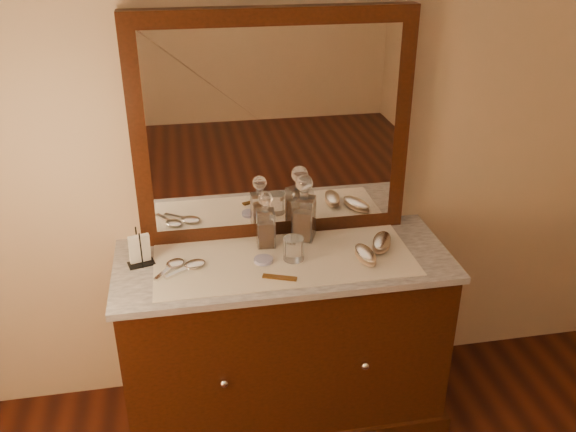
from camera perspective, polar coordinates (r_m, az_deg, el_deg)
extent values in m
plane|color=tan|center=(2.67, -1.55, 9.51)|extent=(4.50, 4.50, 0.00)
cube|color=black|center=(2.88, -0.37, -11.49)|extent=(1.40, 0.55, 0.82)
cube|color=black|center=(3.12, -0.35, -16.85)|extent=(1.46, 0.59, 0.08)
sphere|color=silver|center=(2.61, -5.97, -15.25)|extent=(0.04, 0.04, 0.04)
sphere|color=silver|center=(2.70, 7.20, -13.68)|extent=(0.04, 0.04, 0.04)
cube|color=silver|center=(2.64, -0.39, -4.20)|extent=(1.44, 0.59, 0.03)
cube|color=black|center=(2.64, -1.36, 8.16)|extent=(1.20, 0.08, 1.00)
cube|color=white|center=(2.61, -1.24, 7.93)|extent=(1.06, 0.01, 0.86)
cube|color=beige|center=(2.61, -0.32, -4.10)|extent=(1.10, 0.45, 0.00)
cylinder|color=silver|center=(2.59, -2.30, -4.12)|extent=(0.09, 0.09, 0.01)
cube|color=brown|center=(2.48, -0.78, -5.75)|extent=(0.14, 0.08, 0.01)
cube|color=black|center=(2.66, -13.52, -4.32)|extent=(0.12, 0.09, 0.01)
cylinder|color=black|center=(2.59, -13.53, -3.18)|extent=(0.01, 0.01, 0.16)
cylinder|color=black|center=(2.65, -13.86, -2.55)|extent=(0.01, 0.01, 0.16)
cube|color=white|center=(2.62, -13.68, -2.97)|extent=(0.09, 0.06, 0.13)
cube|color=brown|center=(2.69, -2.08, -1.63)|extent=(0.07, 0.07, 0.12)
cube|color=white|center=(2.68, -2.09, -1.15)|extent=(0.08, 0.08, 0.17)
cylinder|color=white|center=(2.64, -2.13, 0.73)|extent=(0.04, 0.04, 0.03)
sphere|color=white|center=(2.62, -2.14, 1.64)|extent=(0.07, 0.07, 0.07)
cube|color=brown|center=(2.75, 1.47, -0.77)|extent=(0.10, 0.10, 0.14)
cube|color=white|center=(2.73, 1.48, -0.21)|extent=(0.12, 0.12, 0.20)
cylinder|color=white|center=(2.68, 1.51, 2.00)|extent=(0.05, 0.05, 0.03)
sphere|color=white|center=(2.66, 1.52, 3.08)|extent=(0.10, 0.10, 0.08)
ellipsoid|color=tan|center=(2.62, 7.23, -3.82)|extent=(0.09, 0.17, 0.02)
ellipsoid|color=silver|center=(2.61, 7.25, -3.43)|extent=(0.09, 0.17, 0.02)
ellipsoid|color=tan|center=(2.73, 8.72, -2.66)|extent=(0.14, 0.19, 0.03)
ellipsoid|color=silver|center=(2.72, 8.75, -2.26)|extent=(0.14, 0.19, 0.03)
ellipsoid|color=silver|center=(2.61, -10.49, -4.36)|extent=(0.11, 0.11, 0.02)
cube|color=silver|center=(2.56, -11.50, -5.24)|extent=(0.08, 0.11, 0.01)
ellipsoid|color=silver|center=(2.59, -8.69, -4.46)|extent=(0.12, 0.12, 0.02)
cube|color=silver|center=(2.55, -10.23, -5.19)|extent=(0.11, 0.09, 0.01)
cylinder|color=white|center=(2.59, 0.53, -3.07)|extent=(0.09, 0.09, 0.10)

